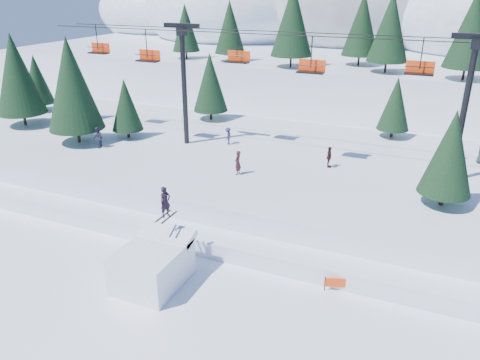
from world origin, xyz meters
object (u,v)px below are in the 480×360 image
at_px(chairlift, 299,74).
at_px(banner_far, 367,277).
at_px(jump_kicker, 153,263).
at_px(banner_near, 351,283).

xyz_separation_m(chairlift, banner_far, (8.03, -11.96, -8.78)).
bearing_deg(chairlift, jump_kicker, -100.84).
bearing_deg(banner_near, chairlift, 119.35).
xyz_separation_m(jump_kicker, banner_far, (11.17, 4.45, -0.70)).
bearing_deg(banner_far, chairlift, 123.87).
bearing_deg(chairlift, banner_near, -60.65).
height_order(jump_kicker, banner_far, jump_kicker).
height_order(jump_kicker, banner_near, jump_kicker).
distance_m(jump_kicker, chairlift, 18.56).
xyz_separation_m(jump_kicker, chairlift, (3.14, 16.41, 8.09)).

